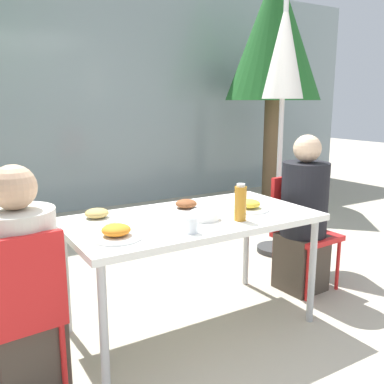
{
  "coord_description": "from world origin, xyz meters",
  "views": [
    {
      "loc": [
        -1.3,
        -2.15,
        1.42
      ],
      "look_at": [
        0.0,
        0.0,
        0.89
      ],
      "focal_mm": 40.0,
      "sensor_mm": 36.0,
      "label": 1
    }
  ],
  "objects": [
    {
      "name": "person_left",
      "position": [
        -1.01,
        -0.09,
        0.53
      ],
      "size": [
        0.35,
        0.35,
        1.14
      ],
      "rotation": [
        0.0,
        0.0,
        0.09
      ],
      "color": "#473D33",
      "rests_on": "ground"
    },
    {
      "name": "chair_right",
      "position": [
        1.05,
        0.14,
        0.5
      ],
      "size": [
        0.42,
        0.42,
        0.85
      ],
      "rotation": [
        0.0,
        0.0,
        -3.08
      ],
      "color": "red",
      "rests_on": "ground"
    },
    {
      "name": "plate_2",
      "position": [
        0.05,
        0.15,
        0.76
      ],
      "size": [
        0.25,
        0.25,
        0.07
      ],
      "color": "white",
      "rests_on": "dining_table"
    },
    {
      "name": "drinking_cup",
      "position": [
        -0.18,
        -0.29,
        0.78
      ],
      "size": [
        0.07,
        0.07,
        0.09
      ],
      "color": "white",
      "rests_on": "dining_table"
    },
    {
      "name": "tree_behind_left",
      "position": [
        2.73,
        2.4,
        2.27
      ],
      "size": [
        1.28,
        1.28,
        3.17
      ],
      "color": "brown",
      "rests_on": "ground"
    },
    {
      "name": "salad_bowl",
      "position": [
        0.03,
        -0.1,
        0.76
      ],
      "size": [
        0.17,
        0.17,
        0.05
      ],
      "color": "white",
      "rests_on": "dining_table"
    },
    {
      "name": "plate_0",
      "position": [
        -0.52,
        0.21,
        0.76
      ],
      "size": [
        0.25,
        0.25,
        0.07
      ],
      "color": "white",
      "rests_on": "dining_table"
    },
    {
      "name": "plate_3",
      "position": [
        -0.55,
        -0.17,
        0.76
      ],
      "size": [
        0.27,
        0.27,
        0.07
      ],
      "color": "white",
      "rests_on": "dining_table"
    },
    {
      "name": "bottle",
      "position": [
        0.19,
        -0.23,
        0.84
      ],
      "size": [
        0.07,
        0.07,
        0.22
      ],
      "color": "#B7751E",
      "rests_on": "dining_table"
    },
    {
      "name": "dining_table",
      "position": [
        0.0,
        0.0,
        0.68
      ],
      "size": [
        1.52,
        0.8,
        0.74
      ],
      "color": "white",
      "rests_on": "ground"
    },
    {
      "name": "person_right",
      "position": [
        1.01,
        0.06,
        0.56
      ],
      "size": [
        0.34,
        0.34,
        1.19
      ],
      "rotation": [
        0.0,
        0.0,
        -3.08
      ],
      "color": "#473D33",
      "rests_on": "ground"
    },
    {
      "name": "ground_plane",
      "position": [
        0.0,
        0.0,
        0.0
      ],
      "size": [
        24.0,
        24.0,
        0.0
      ],
      "primitive_type": "plane",
      "color": "#B2A893"
    },
    {
      "name": "plate_1",
      "position": [
        0.39,
        -0.06,
        0.76
      ],
      "size": [
        0.26,
        0.26,
        0.07
      ],
      "color": "white",
      "rests_on": "dining_table"
    },
    {
      "name": "building_facade",
      "position": [
        0.0,
        3.43,
        1.5
      ],
      "size": [
        10.0,
        0.2,
        3.0
      ],
      "color": "#89999E",
      "rests_on": "ground"
    },
    {
      "name": "closed_umbrella",
      "position": [
        1.41,
        0.78,
        1.73
      ],
      "size": [
        0.37,
        0.37,
        2.27
      ],
      "color": "#333333",
      "rests_on": "ground"
    },
    {
      "name": "chair_left",
      "position": [
        -1.05,
        -0.18,
        0.5
      ],
      "size": [
        0.43,
        0.43,
        0.85
      ],
      "rotation": [
        0.0,
        0.0,
        0.09
      ],
      "color": "red",
      "rests_on": "ground"
    }
  ]
}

